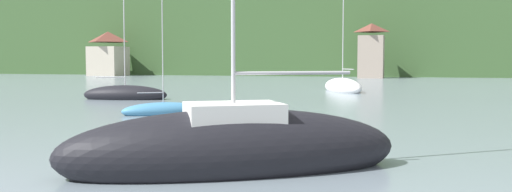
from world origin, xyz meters
The scene contains 7 objects.
wooded_hillside centered at (0.37, 148.22, 8.53)m, with size 352.00×64.24×57.03m.
shore_building_west centered at (-47.29, 105.37, 3.91)m, with size 6.04×5.77×8.02m.
shore_building_westcentral centered at (0.00, 104.67, 4.15)m, with size 4.04×4.30×8.56m.
sailboat_far_2 centered at (0.55, 65.68, 0.39)m, with size 5.10×6.95×10.94m.
sailboat_far_3 centered at (-12.88, 51.69, 0.32)m, with size 6.25×3.11×8.27m.
sailboat_near_6 centered at (2.43, 30.35, 0.54)m, with size 8.54×6.52×12.82m.
sailboat_mid_11 centered at (-5.48, 42.60, 0.20)m, with size 4.11×3.44×6.37m.
Camera 1 is at (6.66, 17.91, 2.70)m, focal length 37.97 mm.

